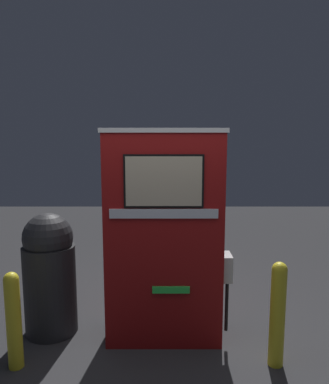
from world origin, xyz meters
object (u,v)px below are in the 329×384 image
at_px(gas_pump, 165,236).
at_px(safety_bollard_far, 14,318).
at_px(safety_bollard, 278,312).
at_px(trash_bin, 50,272).

height_order(gas_pump, safety_bollard_far, gas_pump).
relative_size(gas_pump, safety_bollard, 2.19).
xyz_separation_m(safety_bollard, safety_bollard_far, (-2.24, -0.03, -0.04)).
relative_size(gas_pump, trash_bin, 1.66).
bearing_deg(safety_bollard, safety_bollard_far, -179.16).
xyz_separation_m(gas_pump, safety_bollard, (0.97, -0.48, -0.53)).
bearing_deg(trash_bin, gas_pump, -4.18).
bearing_deg(safety_bollard_far, gas_pump, 21.86).
bearing_deg(gas_pump, safety_bollard_far, -158.14).
distance_m(safety_bollard, safety_bollard_far, 2.24).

